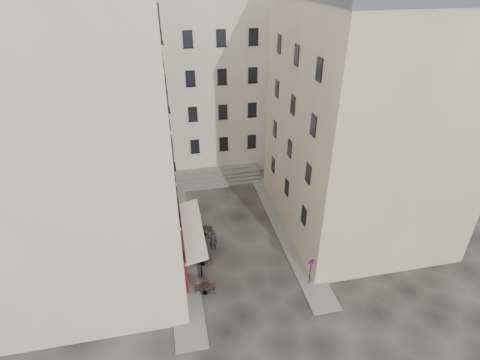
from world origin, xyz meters
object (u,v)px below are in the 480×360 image
object	(u,v)px
bistro_table_a	(205,288)
pedestrian	(213,240)
no_parking_sign	(311,266)
bistro_table_b	(202,259)

from	to	relation	value
bistro_table_a	pedestrian	xyz separation A→B (m)	(1.23, 4.44, 0.45)
no_parking_sign	bistro_table_a	xyz separation A→B (m)	(-7.36, 0.73, -1.23)
no_parking_sign	bistro_table_a	bearing A→B (deg)	163.99
no_parking_sign	pedestrian	xyz separation A→B (m)	(-6.13, 5.17, -0.79)
bistro_table_a	no_parking_sign	bearing A→B (deg)	-5.65
bistro_table_b	pedestrian	distance (m)	1.92
pedestrian	no_parking_sign	bearing A→B (deg)	122.68
no_parking_sign	pedestrian	size ratio (longest dim) A/B	1.29
bistro_table_b	pedestrian	size ratio (longest dim) A/B	0.75
no_parking_sign	bistro_table_b	distance (m)	8.12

